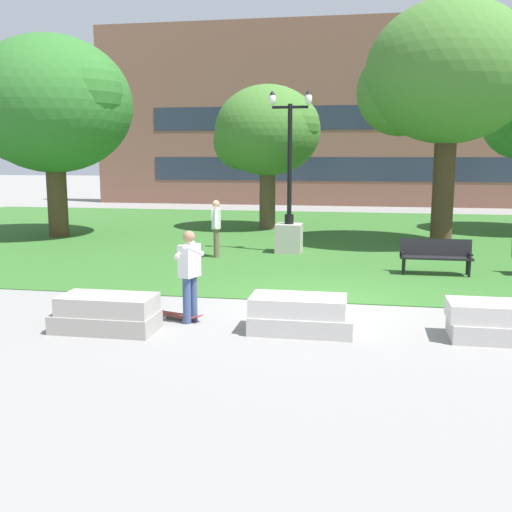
% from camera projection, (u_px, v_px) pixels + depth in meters
% --- Properties ---
extents(ground_plane, '(140.00, 140.00, 0.00)m').
position_uv_depth(ground_plane, '(322.00, 303.00, 12.53)').
color(ground_plane, gray).
extents(grass_lawn, '(40.00, 20.00, 0.02)m').
position_uv_depth(grass_lawn, '(340.00, 238.00, 22.23)').
color(grass_lawn, '#336628').
rests_on(grass_lawn, ground).
extents(concrete_block_center, '(1.80, 0.90, 0.64)m').
position_uv_depth(concrete_block_center, '(107.00, 314.00, 10.52)').
color(concrete_block_center, '#9E9991').
rests_on(concrete_block_center, ground).
extents(concrete_block_left, '(1.80, 0.90, 0.64)m').
position_uv_depth(concrete_block_left, '(300.00, 315.00, 10.45)').
color(concrete_block_left, '#BCB7B2').
rests_on(concrete_block_left, ground).
extents(concrete_block_right, '(1.84, 0.90, 0.64)m').
position_uv_depth(concrete_block_right, '(502.00, 322.00, 9.98)').
color(concrete_block_right, '#BCB7B2').
rests_on(concrete_block_right, ground).
extents(person_skateboarder, '(0.45, 0.57, 1.71)m').
position_uv_depth(person_skateboarder, '(190.00, 270.00, 10.95)').
color(person_skateboarder, '#384C7A').
rests_on(person_skateboarder, ground).
extents(skateboard, '(1.03, 0.50, 0.14)m').
position_uv_depth(skateboard, '(178.00, 315.00, 11.28)').
color(skateboard, maroon).
rests_on(skateboard, ground).
extents(park_bench_near_left, '(1.80, 0.54, 0.90)m').
position_uv_depth(park_bench_near_left, '(436.00, 254.00, 15.38)').
color(park_bench_near_left, black).
rests_on(park_bench_near_left, grass_lawn).
extents(lamp_post_center, '(1.32, 0.80, 4.96)m').
position_uv_depth(lamp_post_center, '(289.00, 220.00, 18.73)').
color(lamp_post_center, '#ADA89E').
rests_on(lamp_post_center, grass_lawn).
extents(tree_near_right, '(4.48, 4.27, 5.82)m').
position_uv_depth(tree_near_right, '(266.00, 132.00, 24.22)').
color(tree_near_right, brown).
rests_on(tree_near_right, grass_lawn).
extents(tree_near_left, '(6.09, 5.80, 7.31)m').
position_uv_depth(tree_near_left, '(51.00, 107.00, 21.81)').
color(tree_near_left, '#4C3823').
rests_on(tree_near_left, grass_lawn).
extents(tree_far_right, '(5.64, 5.37, 7.95)m').
position_uv_depth(tree_far_right, '(447.00, 75.00, 19.32)').
color(tree_far_right, '#42301E').
rests_on(tree_far_right, grass_lawn).
extents(person_bystander_far_lawn, '(0.30, 0.63, 1.71)m').
position_uv_depth(person_bystander_far_lawn, '(216.00, 225.00, 17.87)').
color(person_bystander_far_lawn, brown).
rests_on(person_bystander_far_lawn, grass_lawn).
extents(building_facade_distant, '(30.13, 1.03, 10.92)m').
position_uv_depth(building_facade_distant, '(338.00, 114.00, 35.52)').
color(building_facade_distant, brown).
rests_on(building_facade_distant, ground).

